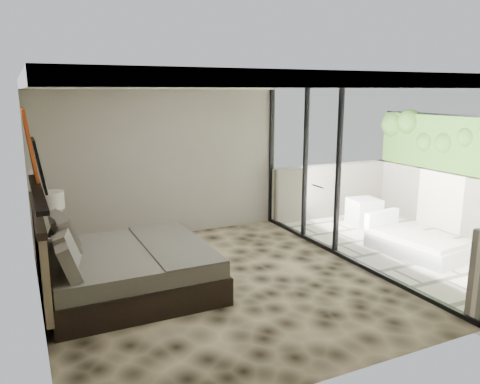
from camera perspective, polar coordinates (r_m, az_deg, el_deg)
name	(u,v)px	position (r m, az deg, el deg)	size (l,w,h in m)	color
floor	(217,284)	(6.66, -2.88, -11.08)	(5.00, 5.00, 0.00)	black
ceiling	(214,78)	(6.12, -3.16, 13.66)	(4.50, 5.00, 0.02)	silver
back_wall	(162,161)	(8.56, -9.46, 3.77)	(4.50, 0.02, 2.80)	gray
left_wall	(33,202)	(5.79, -23.94, -1.17)	(0.02, 5.00, 2.80)	gray
glass_wall	(350,173)	(7.39, 13.32, 2.28)	(0.08, 5.00, 2.80)	white
terrace_slab	(415,249)	(8.74, 20.59, -6.54)	(3.00, 5.00, 0.12)	beige
parapet_far	(473,207)	(9.58, 26.50, -1.65)	(0.30, 5.00, 1.10)	beige
foliage_hedge	(479,147)	(9.40, 27.13, 4.88)	(0.36, 4.60, 1.10)	#457925
picture_ledge	(37,192)	(5.87, -23.48, 0.04)	(0.12, 2.20, 0.05)	black
bed	(122,267)	(6.45, -14.19, -8.90)	(2.17, 2.10, 1.20)	black
nightstand	(57,253)	(7.62, -21.43, -6.94)	(0.48, 0.48, 0.48)	black
table_lamp	(52,208)	(7.43, -21.97, -1.80)	(0.37, 0.37, 0.67)	black
abstract_canvas	(29,144)	(6.59, -24.28, 5.40)	(0.04, 0.90, 0.90)	#AC550E
framed_print	(39,165)	(5.67, -23.29, 3.00)	(0.03, 0.50, 0.60)	black
ottoman	(364,212)	(9.63, 14.87, -2.39)	(0.54, 0.54, 0.54)	silver
lounger	(412,243)	(8.23, 20.27, -5.88)	(0.93, 1.60, 0.59)	silver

